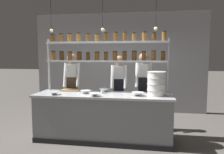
# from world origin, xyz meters

# --- Properties ---
(ground_plane) EXTENTS (40.00, 40.00, 0.00)m
(ground_plane) POSITION_xyz_m (0.00, 0.00, 0.00)
(ground_plane) COLOR #5B5651
(back_wall) EXTENTS (5.08, 0.12, 2.91)m
(back_wall) POSITION_xyz_m (0.00, 2.37, 1.45)
(back_wall) COLOR #939399
(back_wall) RESTS_ON ground_plane
(prep_counter) EXTENTS (2.68, 0.76, 0.92)m
(prep_counter) POSITION_xyz_m (0.00, -0.00, 0.46)
(prep_counter) COLOR gray
(prep_counter) RESTS_ON ground_plane
(spice_shelf_unit) EXTENTS (2.56, 0.28, 2.15)m
(spice_shelf_unit) POSITION_xyz_m (-0.01, 0.33, 1.72)
(spice_shelf_unit) COLOR #B7BABF
(spice_shelf_unit) RESTS_ON ground_plane
(chef_left) EXTENTS (0.39, 0.32, 1.71)m
(chef_left) POSITION_xyz_m (-0.85, 0.63, 0.99)
(chef_left) COLOR black
(chef_left) RESTS_ON ground_plane
(chef_center) EXTENTS (0.38, 0.31, 1.66)m
(chef_center) POSITION_xyz_m (0.22, 0.73, 0.96)
(chef_center) COLOR black
(chef_center) RESTS_ON ground_plane
(chef_right) EXTENTS (0.36, 0.30, 1.72)m
(chef_right) POSITION_xyz_m (0.77, 0.78, 1.00)
(chef_right) COLOR black
(chef_right) RESTS_ON ground_plane
(container_stack) EXTENTS (0.35, 0.35, 0.45)m
(container_stack) POSITION_xyz_m (1.02, 0.00, 1.15)
(container_stack) COLOR white
(container_stack) RESTS_ON prep_counter
(cutting_board) EXTENTS (0.40, 0.26, 0.02)m
(cutting_board) POSITION_xyz_m (-0.75, 0.28, 0.93)
(cutting_board) COLOR #A88456
(cutting_board) RESTS_ON prep_counter
(prep_bowl_near_left) EXTENTS (0.21, 0.21, 0.06)m
(prep_bowl_near_left) POSITION_xyz_m (-0.10, -0.26, 0.95)
(prep_bowl_near_left) COLOR silver
(prep_bowl_near_left) RESTS_ON prep_counter
(prep_bowl_center_front) EXTENTS (0.21, 0.21, 0.06)m
(prep_bowl_center_front) POSITION_xyz_m (-0.36, 0.02, 0.95)
(prep_bowl_center_front) COLOR white
(prep_bowl_center_front) RESTS_ON prep_counter
(prep_bowl_center_back) EXTENTS (0.20, 0.20, 0.05)m
(prep_bowl_center_back) POSITION_xyz_m (-0.90, -0.24, 0.95)
(prep_bowl_center_back) COLOR #B2B7BC
(prep_bowl_center_back) RESTS_ON prep_counter
(prep_bowl_near_right) EXTENTS (0.24, 0.24, 0.07)m
(prep_bowl_near_right) POSITION_xyz_m (-0.02, 0.26, 0.95)
(prep_bowl_near_right) COLOR silver
(prep_bowl_near_right) RESTS_ON prep_counter
(prep_bowl_far_left) EXTENTS (0.24, 0.24, 0.07)m
(prep_bowl_far_left) POSITION_xyz_m (0.68, -0.08, 0.95)
(prep_bowl_far_left) COLOR silver
(prep_bowl_far_left) RESTS_ON prep_counter
(serving_cup_front) EXTENTS (0.07, 0.07, 0.10)m
(serving_cup_front) POSITION_xyz_m (-0.01, 0.02, 0.97)
(serving_cup_front) COLOR silver
(serving_cup_front) RESTS_ON prep_counter
(pendant_light_row) EXTENTS (2.09, 0.07, 0.74)m
(pendant_light_row) POSITION_xyz_m (-0.02, 0.00, 2.19)
(pendant_light_row) COLOR black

